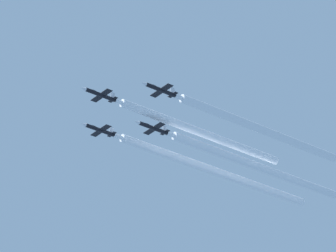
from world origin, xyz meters
name	(u,v)px	position (x,y,z in m)	size (l,w,h in m)	color
jet_lead	(99,94)	(0.06, 9.43, 154.61)	(7.94, 11.56, 2.78)	black
jet_left_wingman	(159,89)	(-14.64, 0.18, 152.63)	(7.94, 11.56, 2.78)	black
jet_right_wingman	(99,130)	(13.77, 0.09, 152.77)	(7.94, 11.56, 2.78)	black
jet_slot	(152,128)	(0.32, -8.70, 150.55)	(7.94, 11.56, 2.78)	black
smoke_trail_lead	(200,132)	(0.06, -25.65, 154.58)	(2.36, 59.59, 2.36)	white
smoke_trail_left_wingman	(259,128)	(-14.64, -35.09, 152.60)	(2.36, 59.97, 2.36)	white
smoke_trail_right_wingman	(213,170)	(13.77, -42.15, 152.74)	(2.36, 73.93, 2.36)	white
smoke_trail_slot	(255,166)	(0.32, -47.05, 150.52)	(2.36, 66.14, 2.36)	white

